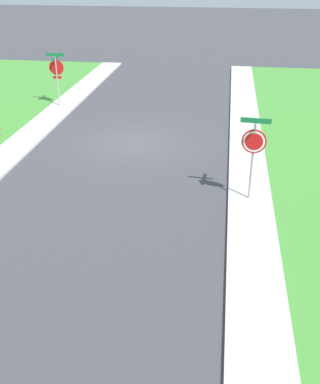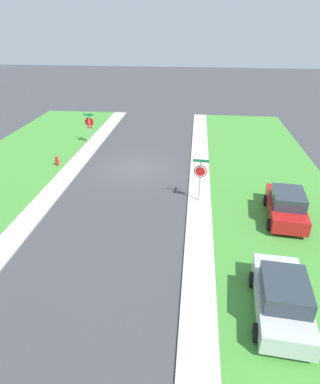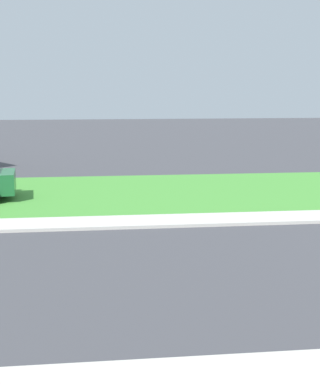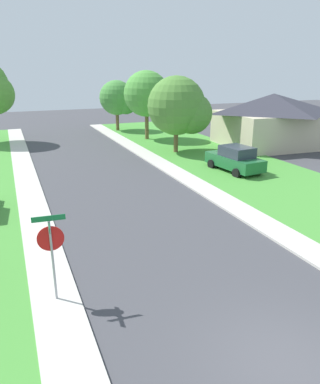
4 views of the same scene
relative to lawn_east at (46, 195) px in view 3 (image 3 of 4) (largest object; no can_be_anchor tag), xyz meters
The scene contains 2 objects.
sidewalk_east 4.70m from the lawn_east, behind, with size 1.40×56.00×0.10m, color beige.
lawn_east is the anchor object (origin of this frame).
Camera 3 is at (-11.55, 9.96, 4.13)m, focal length 50.90 mm.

